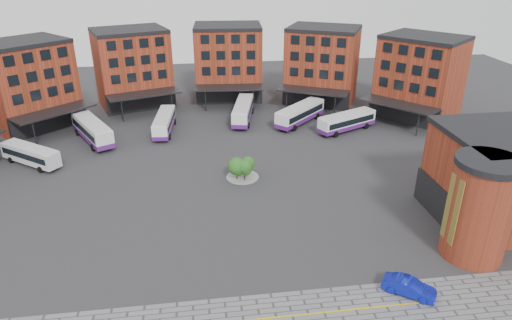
{
  "coord_description": "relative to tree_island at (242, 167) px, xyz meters",
  "views": [
    {
      "loc": [
        -3.66,
        -42.61,
        28.35
      ],
      "look_at": [
        3.41,
        8.8,
        4.0
      ],
      "focal_mm": 32.0,
      "sensor_mm": 36.0,
      "label": 1
    }
  ],
  "objects": [
    {
      "name": "bus_c",
      "position": [
        -11.02,
        18.93,
        -0.1
      ],
      "size": [
        3.51,
        11.04,
        3.06
      ],
      "rotation": [
        0.0,
        0.0,
        -0.09
      ],
      "color": "white",
      "rests_on": "ground"
    },
    {
      "name": "yellow_line",
      "position": [
        0.09,
        -25.57,
        -1.73
      ],
      "size": [
        26.0,
        0.15,
        0.02
      ],
      "primitive_type": "cube",
      "color": "gold",
      "rests_on": "paving_zone"
    },
    {
      "name": "bus_e",
      "position": [
        12.41,
        19.85,
        0.05
      ],
      "size": [
        10.34,
        10.23,
        3.33
      ],
      "rotation": [
        0.0,
        0.0,
        -0.79
      ],
      "color": "white",
      "rests_on": "ground"
    },
    {
      "name": "main_building",
      "position": [
        -6.69,
        26.68,
        5.47
      ],
      "size": [
        94.14,
        42.48,
        14.6
      ],
      "color": "maroon",
      "rests_on": "ground"
    },
    {
      "name": "bus_a",
      "position": [
        -29.3,
        8.49,
        -0.07
      ],
      "size": [
        9.4,
        7.88,
        2.84
      ],
      "rotation": [
        0.0,
        0.0,
        0.92
      ],
      "color": "silver",
      "rests_on": "ground"
    },
    {
      "name": "tree_island",
      "position": [
        0.0,
        0.0,
        0.0
      ],
      "size": [
        4.4,
        4.4,
        3.21
      ],
      "color": "gray",
      "rests_on": "ground"
    },
    {
      "name": "blue_car",
      "position": [
        12.36,
        -24.34,
        -0.99
      ],
      "size": [
        4.73,
        4.07,
        1.54
      ],
      "primitive_type": "imported",
      "rotation": [
        0.0,
        0.0,
        0.94
      ],
      "color": "#0C19A7",
      "rests_on": "ground"
    },
    {
      "name": "bus_f",
      "position": [
        19.42,
        15.25,
        -0.08
      ],
      "size": [
        11.01,
        7.03,
        3.1
      ],
      "rotation": [
        0.0,
        0.0,
        -1.12
      ],
      "color": "white",
      "rests_on": "ground"
    },
    {
      "name": "bus_b",
      "position": [
        -22.21,
        16.39,
        0.12
      ],
      "size": [
        8.29,
        12.15,
        3.46
      ],
      "rotation": [
        0.0,
        0.0,
        0.49
      ],
      "color": "silver",
      "rests_on": "ground"
    },
    {
      "name": "bus_d",
      "position": [
        2.65,
        22.65,
        0.05
      ],
      "size": [
        5.23,
        12.14,
        3.33
      ],
      "rotation": [
        0.0,
        0.0,
        -0.22
      ],
      "color": "white",
      "rests_on": "ground"
    },
    {
      "name": "east_building",
      "position": [
        26.79,
        -14.63,
        3.53
      ],
      "size": [
        17.4,
        15.4,
        10.6
      ],
      "color": "maroon",
      "rests_on": "ground"
    },
    {
      "name": "ground",
      "position": [
        -1.91,
        -11.57,
        -1.76
      ],
      "size": [
        160.0,
        160.0,
        0.0
      ],
      "primitive_type": "plane",
      "color": "#28282B",
      "rests_on": "ground"
    }
  ]
}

